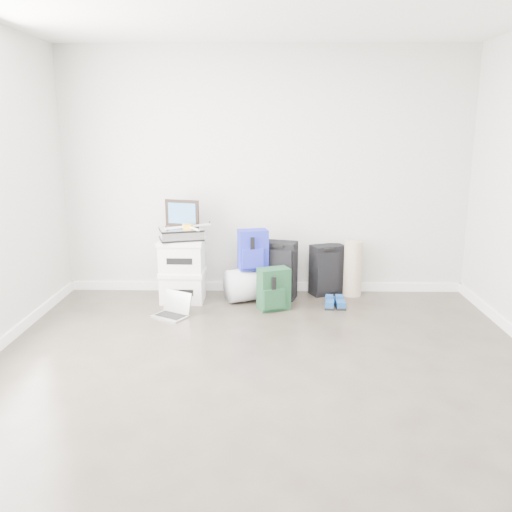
{
  "coord_description": "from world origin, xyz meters",
  "views": [
    {
      "loc": [
        0.01,
        -3.51,
        1.84
      ],
      "look_at": [
        -0.09,
        1.9,
        0.55
      ],
      "focal_mm": 38.0,
      "sensor_mm": 36.0,
      "label": 1
    }
  ],
  "objects_px": {
    "briefcase": "(181,234)",
    "carry_on": "(327,270)",
    "laptop": "(173,310)",
    "large_suitcase": "(277,270)",
    "duffel_bag": "(253,284)",
    "boxes_stack": "(182,270)"
  },
  "relations": [
    {
      "from": "large_suitcase",
      "to": "laptop",
      "type": "relative_size",
      "value": 1.56
    },
    {
      "from": "duffel_bag",
      "to": "boxes_stack",
      "type": "bearing_deg",
      "value": 160.64
    },
    {
      "from": "briefcase",
      "to": "laptop",
      "type": "xyz_separation_m",
      "value": [
        -0.03,
        -0.48,
        -0.68
      ]
    },
    {
      "from": "duffel_bag",
      "to": "carry_on",
      "type": "distance_m",
      "value": 0.86
    },
    {
      "from": "briefcase",
      "to": "carry_on",
      "type": "xyz_separation_m",
      "value": [
        1.59,
        0.27,
        -0.46
      ]
    },
    {
      "from": "large_suitcase",
      "to": "duffel_bag",
      "type": "bearing_deg",
      "value": -148.68
    },
    {
      "from": "briefcase",
      "to": "carry_on",
      "type": "height_order",
      "value": "briefcase"
    },
    {
      "from": "boxes_stack",
      "to": "carry_on",
      "type": "xyz_separation_m",
      "value": [
        1.59,
        0.27,
        -0.06
      ]
    },
    {
      "from": "briefcase",
      "to": "large_suitcase",
      "type": "relative_size",
      "value": 0.69
    },
    {
      "from": "laptop",
      "to": "carry_on",
      "type": "bearing_deg",
      "value": 56.21
    },
    {
      "from": "large_suitcase",
      "to": "carry_on",
      "type": "distance_m",
      "value": 0.58
    },
    {
      "from": "duffel_bag",
      "to": "laptop",
      "type": "xyz_separation_m",
      "value": [
        -0.79,
        -0.53,
        -0.12
      ]
    },
    {
      "from": "briefcase",
      "to": "laptop",
      "type": "bearing_deg",
      "value": -109.75
    },
    {
      "from": "carry_on",
      "to": "duffel_bag",
      "type": "bearing_deg",
      "value": 172.52
    },
    {
      "from": "boxes_stack",
      "to": "briefcase",
      "type": "bearing_deg",
      "value": -178.91
    },
    {
      "from": "briefcase",
      "to": "large_suitcase",
      "type": "xyz_separation_m",
      "value": [
        1.02,
        0.12,
        -0.42
      ]
    },
    {
      "from": "carry_on",
      "to": "large_suitcase",
      "type": "bearing_deg",
      "value": 172.22
    },
    {
      "from": "large_suitcase",
      "to": "carry_on",
      "type": "relative_size",
      "value": 1.12
    },
    {
      "from": "large_suitcase",
      "to": "carry_on",
      "type": "height_order",
      "value": "large_suitcase"
    },
    {
      "from": "duffel_bag",
      "to": "large_suitcase",
      "type": "relative_size",
      "value": 0.91
    },
    {
      "from": "duffel_bag",
      "to": "carry_on",
      "type": "height_order",
      "value": "carry_on"
    },
    {
      "from": "briefcase",
      "to": "duffel_bag",
      "type": "xyz_separation_m",
      "value": [
        0.76,
        0.05,
        -0.56
      ]
    }
  ]
}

